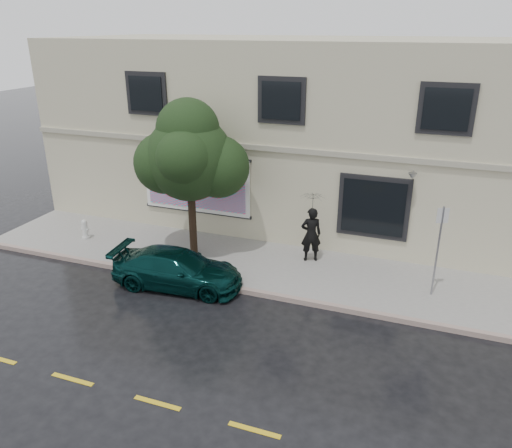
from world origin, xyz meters
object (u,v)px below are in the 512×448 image
(car, at_px, (177,269))
(pedestrian, at_px, (311,234))
(fire_hydrant, at_px, (85,229))
(street_tree, at_px, (189,158))

(car, height_order, pedestrian, pedestrian)
(pedestrian, bearing_deg, car, 16.37)
(car, xyz_separation_m, pedestrian, (3.42, 2.87, 0.50))
(pedestrian, relative_size, fire_hydrant, 2.55)
(pedestrian, relative_size, street_tree, 0.39)
(street_tree, bearing_deg, pedestrian, 11.58)
(pedestrian, height_order, fire_hydrant, pedestrian)
(pedestrian, bearing_deg, street_tree, -12.03)
(pedestrian, xyz_separation_m, fire_hydrant, (-8.21, -1.07, -0.57))
(fire_hydrant, bearing_deg, pedestrian, -15.93)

